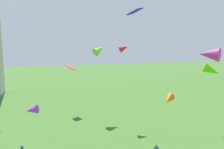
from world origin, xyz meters
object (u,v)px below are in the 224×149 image
object	(u,v)px
kite_flying_0	(168,100)
kite_flying_7	(32,110)
kite_flying_2	(212,70)
kite_flying_6	(124,48)
kite_flying_3	(99,50)
kite_flying_5	(135,11)
kite_flying_8	(70,67)
kite_flying_4	(209,54)

from	to	relation	value
kite_flying_0	kite_flying_7	xyz separation A→B (m)	(-12.29, 5.25, -1.30)
kite_flying_2	kite_flying_6	world-z (taller)	kite_flying_6
kite_flying_3	kite_flying_7	bearing A→B (deg)	106.75
kite_flying_0	kite_flying_5	world-z (taller)	kite_flying_5
kite_flying_5	kite_flying_8	world-z (taller)	kite_flying_5
kite_flying_5	kite_flying_6	distance (m)	9.15
kite_flying_2	kite_flying_3	xyz separation A→B (m)	(-12.22, 8.95, 2.56)
kite_flying_3	kite_flying_6	distance (m)	4.30
kite_flying_6	kite_flying_8	bearing A→B (deg)	49.26
kite_flying_6	kite_flying_7	world-z (taller)	kite_flying_6
kite_flying_2	kite_flying_5	distance (m)	13.97
kite_flying_0	kite_flying_8	size ratio (longest dim) A/B	0.81
kite_flying_3	kite_flying_5	bearing A→B (deg)	156.69
kite_flying_7	kite_flying_8	bearing A→B (deg)	178.16
kite_flying_4	kite_flying_6	world-z (taller)	kite_flying_6
kite_flying_0	kite_flying_7	size ratio (longest dim) A/B	1.02
kite_flying_5	kite_flying_7	world-z (taller)	kite_flying_5
kite_flying_5	kite_flying_7	distance (m)	13.80
kite_flying_5	kite_flying_6	xyz separation A→B (m)	(2.40, 8.17, -3.34)
kite_flying_2	kite_flying_5	size ratio (longest dim) A/B	1.55
kite_flying_5	kite_flying_6	size ratio (longest dim) A/B	1.06
kite_flying_7	kite_flying_5	bearing A→B (deg)	90.98
kite_flying_6	kite_flying_7	bearing A→B (deg)	118.35
kite_flying_2	kite_flying_7	distance (m)	21.80
kite_flying_3	kite_flying_8	world-z (taller)	kite_flying_3
kite_flying_0	kite_flying_6	distance (m)	10.63
kite_flying_5	kite_flying_6	bearing A→B (deg)	-36.65
kite_flying_4	kite_flying_5	size ratio (longest dim) A/B	1.67
kite_flying_5	kite_flying_8	distance (m)	17.02
kite_flying_3	kite_flying_6	world-z (taller)	kite_flying_3
kite_flying_3	kite_flying_6	xyz separation A→B (m)	(2.38, -3.57, 0.25)
kite_flying_6	kite_flying_7	size ratio (longest dim) A/B	0.98
kite_flying_0	kite_flying_6	xyz separation A→B (m)	(-0.61, 9.47, 4.78)
kite_flying_0	kite_flying_8	xyz separation A→B (m)	(-6.78, 16.63, 1.75)
kite_flying_5	kite_flying_8	xyz separation A→B (m)	(-3.77, 15.32, -6.37)
kite_flying_6	kite_flying_0	bearing A→B (deg)	-167.85
kite_flying_3	kite_flying_5	world-z (taller)	kite_flying_5
kite_flying_4	kite_flying_7	size ratio (longest dim) A/B	1.73
kite_flying_6	kite_flying_4	bearing A→B (deg)	-129.27
kite_flying_2	kite_flying_0	bearing A→B (deg)	160.91
kite_flying_5	kite_flying_8	bearing A→B (deg)	-6.47
kite_flying_2	kite_flying_6	xyz separation A→B (m)	(-9.84, 5.38, 2.80)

